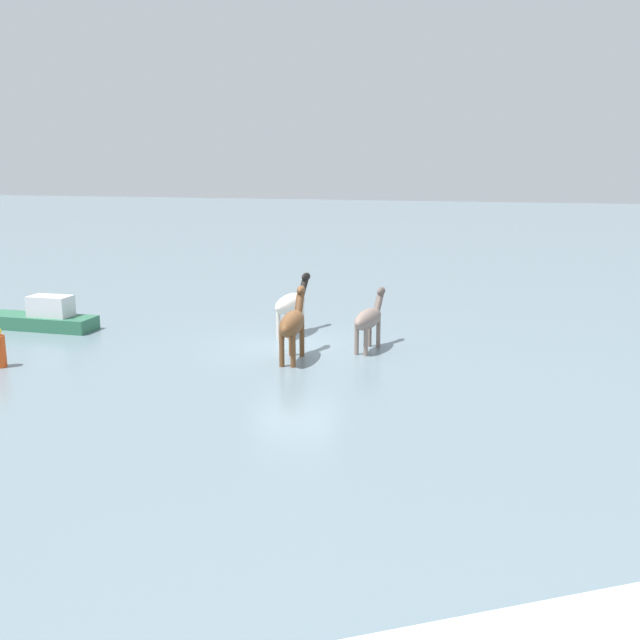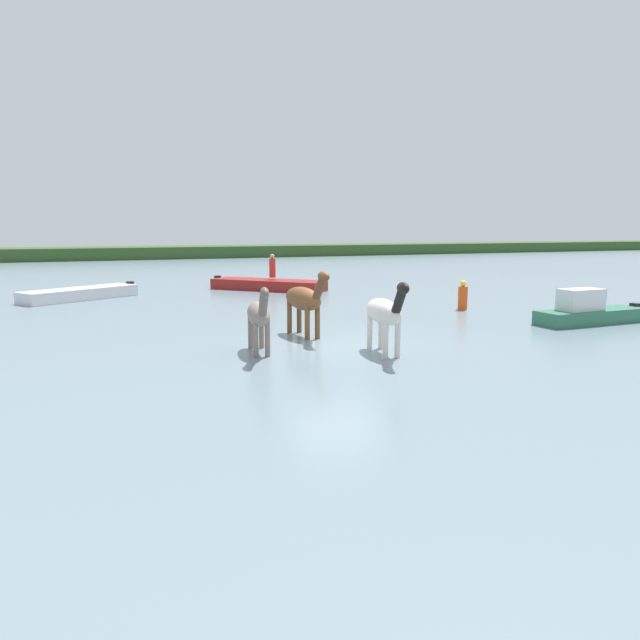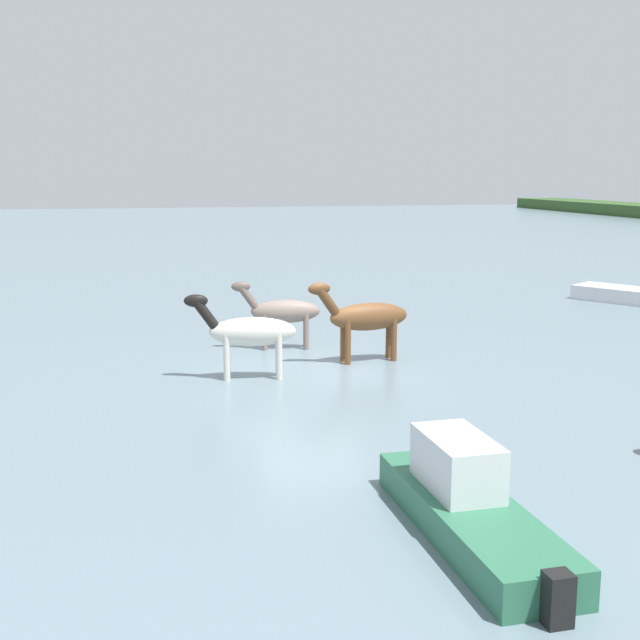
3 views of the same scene
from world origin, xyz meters
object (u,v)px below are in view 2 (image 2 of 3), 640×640
horse_pinto_flank (385,312)px  boat_dinghy_port (80,295)px  horse_rear_stallion (259,315)px  horse_gray_outer (304,299)px  boat_launch_far (589,314)px  buoy_channel_marker (463,297)px  boat_skiff_near (268,286)px  person_watcher_seated (272,267)px

horse_pinto_flank → boat_dinghy_port: (-7.07, 14.97, -0.88)m
horse_rear_stallion → horse_gray_outer: 2.52m
horse_gray_outer → boat_dinghy_port: size_ratio=0.51×
boat_dinghy_port → boat_launch_far: size_ratio=1.21×
boat_dinghy_port → horse_pinto_flank: bearing=83.1°
horse_rear_stallion → horse_pinto_flank: size_ratio=0.93×
boat_dinghy_port → boat_launch_far: 20.52m
horse_gray_outer → boat_launch_far: size_ratio=0.61×
horse_rear_stallion → boat_launch_far: bearing=100.1°
boat_dinghy_port → boat_launch_far: boat_launch_far is taller
horse_rear_stallion → boat_launch_far: size_ratio=0.55×
horse_rear_stallion → boat_dinghy_port: horse_rear_stallion is taller
boat_launch_far → buoy_channel_marker: 4.70m
boat_dinghy_port → buoy_channel_marker: bearing=114.3°
boat_launch_far → boat_skiff_near: bearing=-65.5°
horse_pinto_flank → boat_skiff_near: horse_pinto_flank is taller
horse_pinto_flank → boat_launch_far: size_ratio=0.59×
boat_skiff_near → horse_gray_outer: bearing=-56.2°
horse_pinto_flank → horse_gray_outer: bearing=-153.4°
horse_pinto_flank → buoy_channel_marker: horse_pinto_flank is taller
boat_skiff_near → buoy_channel_marker: bearing=-17.3°
horse_rear_stallion → person_watcher_seated: bearing=169.8°
boat_skiff_near → boat_launch_far: bearing=-18.2°
boat_launch_far → horse_rear_stallion: bearing=0.4°
horse_pinto_flank → buoy_channel_marker: bearing=139.5°
boat_dinghy_port → buoy_channel_marker: buoy_channel_marker is taller
horse_pinto_flank → boat_launch_far: horse_pinto_flank is taller
boat_launch_far → buoy_channel_marker: (-1.88, 4.31, 0.21)m
horse_pinto_flank → boat_skiff_near: (1.77, 15.62, -0.86)m
boat_dinghy_port → boat_launch_far: (15.56, -13.39, 0.13)m
horse_gray_outer → boat_launch_far: bearing=76.1°
horse_pinto_flank → boat_skiff_near: 15.75m
person_watcher_seated → buoy_channel_marker: size_ratio=1.04×
horse_rear_stallion → boat_skiff_near: 15.09m
horse_gray_outer → horse_pinto_flank: 3.14m
buoy_channel_marker → horse_gray_outer: bearing=-159.1°
horse_pinto_flank → boat_launch_far: bearing=108.3°
boat_launch_far → person_watcher_seated: (-6.46, 14.07, 0.87)m
horse_gray_outer → boat_skiff_near: horse_gray_outer is taller
horse_gray_outer → person_watcher_seated: (3.04, 12.67, 0.08)m
horse_pinto_flank → boat_dinghy_port: size_ratio=0.49×
horse_gray_outer → boat_dinghy_port: (-6.06, 11.99, -0.91)m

